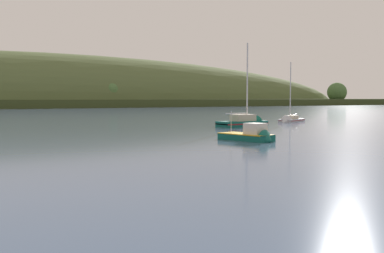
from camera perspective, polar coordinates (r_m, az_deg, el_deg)
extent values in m
ellipsoid|color=#4C5B33|center=(243.13, -19.44, 2.29)|extent=(409.65, 90.23, 52.96)
sphere|color=#476B38|center=(222.70, -9.89, 4.12)|extent=(9.68, 9.68, 9.68)
sphere|color=#476B38|center=(307.38, 17.16, 3.99)|extent=(12.08, 12.08, 12.08)
cube|color=#ADB2BC|center=(86.17, 11.99, 0.56)|extent=(6.85, 4.87, 1.06)
cone|color=#ADB2BC|center=(83.23, 11.17, 0.47)|extent=(2.43, 2.86, 2.42)
cube|color=maroon|center=(86.16, 11.99, 0.75)|extent=(6.86, 4.89, 0.11)
cube|color=#BCB299|center=(85.98, 11.96, 1.11)|extent=(3.31, 2.72, 0.61)
cylinder|color=silver|center=(85.33, 11.84, 4.27)|extent=(0.18, 0.18, 10.07)
cylinder|color=silver|center=(86.93, 12.22, 1.43)|extent=(3.12, 1.47, 0.14)
cube|color=#0F564C|center=(70.79, 6.08, 0.08)|extent=(7.61, 3.12, 1.46)
cone|color=#0F564C|center=(73.22, 8.41, 0.17)|extent=(1.91, 2.99, 2.98)
cube|color=maroon|center=(70.77, 6.08, 0.36)|extent=(7.61, 3.15, 0.17)
cube|color=#BCB299|center=(70.84, 6.21, 1.07)|extent=(3.43, 2.12, 0.98)
cylinder|color=silver|center=(71.30, 6.71, 5.36)|extent=(0.22, 0.22, 11.64)
cylinder|color=silver|center=(70.05, 5.42, 1.57)|extent=(4.00, 0.18, 0.17)
cube|color=#0F564C|center=(48.16, 6.52, -1.49)|extent=(3.19, 6.09, 1.07)
cone|color=#0F564C|center=(46.26, 9.18, -1.72)|extent=(2.22, 1.21, 2.11)
cube|color=gold|center=(48.12, 6.53, -0.90)|extent=(3.24, 6.10, 0.08)
cube|color=silver|center=(47.22, 7.69, -0.27)|extent=(1.94, 2.04, 1.12)
cube|color=#192833|center=(46.66, 8.47, -0.11)|extent=(1.49, 0.28, 0.63)
cylinder|color=#B2B2B7|center=(49.45, 4.77, 0.58)|extent=(0.06, 0.06, 2.26)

